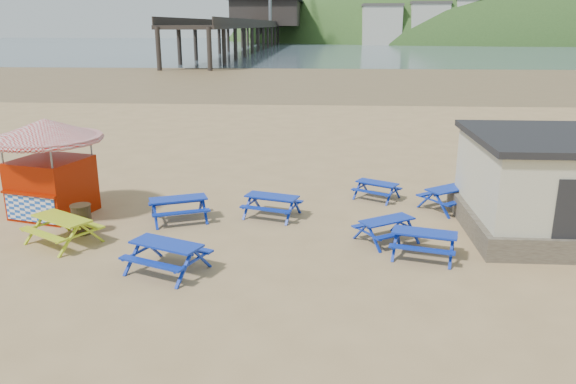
# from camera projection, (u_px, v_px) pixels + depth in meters

# --- Properties ---
(ground) EXTENTS (400.00, 400.00, 0.00)m
(ground) POSITION_uv_depth(u_px,v_px,m) (252.00, 235.00, 17.69)
(ground) COLOR tan
(ground) RESTS_ON ground
(wet_sand) EXTENTS (400.00, 400.00, 0.00)m
(wet_sand) POSITION_uv_depth(u_px,v_px,m) (307.00, 78.00, 70.28)
(wet_sand) COLOR olive
(wet_sand) RESTS_ON ground
(sea) EXTENTS (400.00, 400.00, 0.00)m
(sea) POSITION_uv_depth(u_px,v_px,m) (319.00, 45.00, 180.23)
(sea) COLOR #495B68
(sea) RESTS_ON ground
(picnic_table_blue_a) EXTENTS (2.32, 2.12, 0.79)m
(picnic_table_blue_a) POSITION_uv_depth(u_px,v_px,m) (179.00, 209.00, 18.95)
(picnic_table_blue_a) COLOR #122FAA
(picnic_table_blue_a) RESTS_ON ground
(picnic_table_blue_b) EXTENTS (1.98, 1.87, 0.65)m
(picnic_table_blue_b) POSITION_uv_depth(u_px,v_px,m) (377.00, 190.00, 21.32)
(picnic_table_blue_b) COLOR #122FAA
(picnic_table_blue_b) RESTS_ON ground
(picnic_table_blue_c) EXTENTS (2.47, 2.38, 0.81)m
(picnic_table_blue_c) POSITION_uv_depth(u_px,v_px,m) (451.00, 198.00, 20.11)
(picnic_table_blue_c) COLOR #122FAA
(picnic_table_blue_c) RESTS_ON ground
(picnic_table_blue_d) EXTENTS (2.41, 2.21, 0.82)m
(picnic_table_blue_d) POSITION_uv_depth(u_px,v_px,m) (167.00, 257.00, 14.99)
(picnic_table_blue_d) COLOR #122FAA
(picnic_table_blue_d) RESTS_ON ground
(picnic_table_blue_e) EXTENTS (2.10, 1.86, 0.75)m
(picnic_table_blue_e) POSITION_uv_depth(u_px,v_px,m) (424.00, 244.00, 15.98)
(picnic_table_blue_e) COLOR #122FAA
(picnic_table_blue_e) RESTS_ON ground
(picnic_table_blue_f) EXTENTS (2.16, 2.06, 0.71)m
(picnic_table_blue_f) POSITION_uv_depth(u_px,v_px,m) (387.00, 230.00, 17.12)
(picnic_table_blue_f) COLOR #122FAA
(picnic_table_blue_f) RESTS_ON ground
(picnic_table_yellow) EXTENTS (2.52, 2.39, 0.83)m
(picnic_table_yellow) POSITION_uv_depth(u_px,v_px,m) (63.00, 230.00, 16.94)
(picnic_table_yellow) COLOR #92C512
(picnic_table_yellow) RESTS_ON ground
(ice_cream_kiosk) EXTENTS (4.61, 4.61, 3.37)m
(ice_cream_kiosk) POSITION_uv_depth(u_px,v_px,m) (48.00, 155.00, 19.06)
(ice_cream_kiosk) COLOR #941600
(ice_cream_kiosk) RESTS_ON ground
(litter_bin) EXTENTS (0.64, 0.64, 0.95)m
(litter_bin) POSITION_uv_depth(u_px,v_px,m) (82.00, 219.00, 17.74)
(litter_bin) COLOR #372718
(litter_bin) RESTS_ON ground
(pier) EXTENTS (24.00, 220.00, 39.29)m
(pier) POSITION_uv_depth(u_px,v_px,m) (265.00, 28.00, 187.66)
(pier) COLOR black
(pier) RESTS_ON ground
(headland_town) EXTENTS (264.00, 144.00, 108.00)m
(headland_town) POSITION_uv_depth(u_px,v_px,m) (535.00, 65.00, 234.55)
(headland_town) COLOR #2D4C1E
(headland_town) RESTS_ON ground
(picnic_table_blue_g) EXTENTS (2.15, 1.92, 0.75)m
(picnic_table_blue_g) POSITION_uv_depth(u_px,v_px,m) (272.00, 206.00, 19.32)
(picnic_table_blue_g) COLOR #122FAA
(picnic_table_blue_g) RESTS_ON ground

